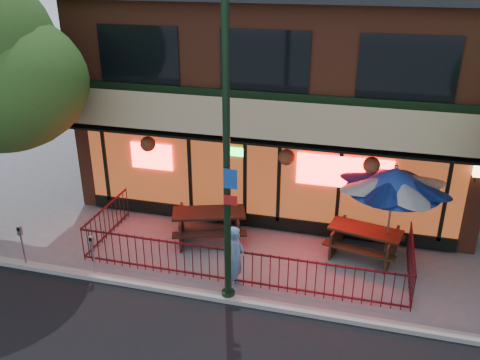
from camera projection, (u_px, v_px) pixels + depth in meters
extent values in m
plane|color=gray|center=(233.00, 288.00, 12.52)|extent=(80.00, 80.00, 0.00)
cube|color=#999993|center=(227.00, 299.00, 12.05)|extent=(80.00, 0.25, 0.12)
cube|color=brown|center=(288.00, 91.00, 17.58)|extent=(12.00, 8.00, 6.50)
cube|color=#59230F|center=(262.00, 178.00, 14.67)|extent=(11.00, 0.06, 2.60)
cube|color=#FF0C0C|center=(344.00, 172.00, 13.87)|extent=(2.60, 0.04, 0.90)
cube|color=#FF0C0C|center=(152.00, 156.00, 15.26)|extent=(1.30, 0.04, 0.80)
cube|color=tan|center=(260.00, 119.00, 13.48)|extent=(12.20, 1.33, 1.26)
cube|color=black|center=(139.00, 54.00, 14.17)|extent=(2.40, 0.06, 1.60)
cube|color=black|center=(264.00, 61.00, 13.32)|extent=(2.40, 0.06, 1.60)
cube|color=black|center=(407.00, 68.00, 12.47)|extent=(2.40, 0.06, 1.60)
cube|color=black|center=(261.00, 221.00, 15.20)|extent=(11.00, 0.12, 0.40)
cube|color=#FFC672|center=(477.00, 170.00, 12.84)|extent=(0.18, 0.18, 0.32)
cube|color=#480F15|center=(235.00, 251.00, 12.31)|extent=(8.40, 0.04, 0.04)
cube|color=#480F15|center=(235.00, 280.00, 12.65)|extent=(8.40, 0.04, 0.04)
cube|color=#480F15|center=(105.00, 208.00, 14.46)|extent=(0.04, 2.60, 0.04)
cube|color=#480F15|center=(413.00, 248.00, 12.47)|extent=(0.04, 2.60, 0.04)
cylinder|color=#480F15|center=(235.00, 267.00, 12.50)|extent=(0.02, 0.02, 1.00)
cylinder|color=black|center=(227.00, 163.00, 10.76)|extent=(0.16, 0.16, 7.00)
cylinder|color=black|center=(228.00, 295.00, 12.13)|extent=(0.32, 0.32, 0.20)
cube|color=#194CB2|center=(230.00, 179.00, 10.72)|extent=(0.30, 0.02, 0.45)
cube|color=red|center=(231.00, 200.00, 10.92)|extent=(0.30, 0.02, 0.22)
cube|color=black|center=(181.00, 227.00, 14.52)|extent=(0.54, 1.42, 0.84)
cube|color=black|center=(237.00, 225.00, 14.62)|extent=(0.54, 1.42, 0.84)
cube|color=black|center=(209.00, 213.00, 14.40)|extent=(2.22, 1.47, 0.07)
cube|color=black|center=(209.00, 234.00, 13.96)|extent=(2.04, 0.96, 0.06)
cube|color=black|center=(209.00, 213.00, 15.11)|extent=(2.04, 0.96, 0.06)
cube|color=#342112|center=(338.00, 236.00, 14.08)|extent=(0.36, 1.35, 0.78)
cube|color=#342112|center=(392.00, 249.00, 13.46)|extent=(0.36, 1.35, 0.78)
cube|color=#342112|center=(366.00, 230.00, 13.61)|extent=(2.03, 1.18, 0.06)
cube|color=#342112|center=(359.00, 250.00, 13.27)|extent=(1.92, 0.70, 0.05)
cube|color=#342112|center=(370.00, 231.00, 14.21)|extent=(1.92, 0.70, 0.05)
cylinder|color=gray|center=(390.00, 217.00, 13.25)|extent=(0.06, 0.06, 2.52)
cone|color=navy|center=(395.00, 179.00, 12.81)|extent=(2.41, 2.41, 0.63)
sphere|color=gray|center=(396.00, 167.00, 12.68)|extent=(0.11, 0.11, 0.11)
imported|color=#5988B3|center=(236.00, 258.00, 12.26)|extent=(0.44, 0.64, 1.67)
cylinder|color=#9EA2A7|center=(94.00, 260.00, 12.81)|extent=(0.04, 0.04, 0.95)
cube|color=#9EA2A7|center=(91.00, 241.00, 12.58)|extent=(0.11, 0.10, 0.24)
cube|color=black|center=(90.00, 240.00, 12.52)|extent=(0.07, 0.01, 0.09)
cylinder|color=gray|center=(24.00, 251.00, 13.20)|extent=(0.04, 0.04, 0.98)
cube|color=gray|center=(20.00, 231.00, 12.96)|extent=(0.12, 0.11, 0.25)
cube|color=black|center=(18.00, 230.00, 12.90)|extent=(0.07, 0.02, 0.09)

